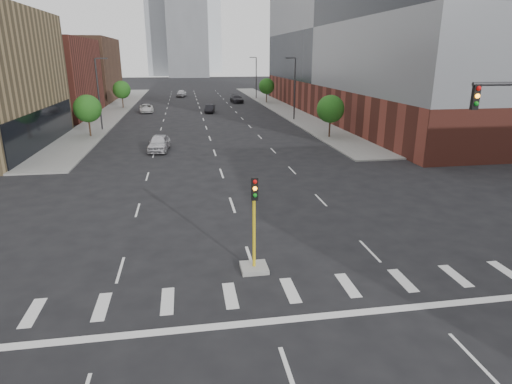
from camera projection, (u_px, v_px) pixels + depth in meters
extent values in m
cube|color=gray|center=(117.00, 109.00, 78.15)|extent=(5.00, 92.00, 0.15)
cube|color=gray|center=(277.00, 106.00, 82.81)|extent=(5.00, 92.00, 0.15)
cube|color=brown|center=(23.00, 78.00, 66.90)|extent=(20.00, 22.00, 12.00)
cube|color=brown|center=(65.00, 70.00, 91.19)|extent=(20.00, 24.00, 13.00)
cube|color=brown|center=(380.00, 99.00, 71.16)|extent=(24.00, 70.00, 5.00)
cube|color=slate|center=(386.00, 28.00, 67.82)|extent=(24.00, 70.00, 17.00)
cube|color=#B2B7BC|center=(168.00, 0.00, 205.91)|extent=(22.00, 22.00, 70.00)
cube|color=#B2B7BC|center=(202.00, 0.00, 244.79)|extent=(20.00, 20.00, 80.00)
cube|color=slate|center=(187.00, 26.00, 192.29)|extent=(18.00, 18.00, 44.00)
cube|color=#999993|center=(254.00, 268.00, 19.36)|extent=(1.20, 1.20, 0.20)
cylinder|color=gold|center=(254.00, 233.00, 18.85)|extent=(0.14, 0.14, 3.20)
cube|color=black|center=(255.00, 189.00, 18.04)|extent=(0.28, 0.18, 1.00)
sphere|color=red|center=(255.00, 182.00, 17.84)|extent=(0.18, 0.18, 0.18)
sphere|color=orange|center=(255.00, 189.00, 17.93)|extent=(0.18, 0.18, 0.18)
sphere|color=#0C7F19|center=(255.00, 195.00, 18.02)|extent=(0.18, 0.18, 0.18)
cube|color=black|center=(475.00, 97.00, 17.00)|extent=(0.28, 0.18, 1.00)
sphere|color=red|center=(479.00, 88.00, 16.78)|extent=(0.18, 0.18, 0.18)
sphere|color=orange|center=(478.00, 96.00, 16.87)|extent=(0.18, 0.18, 0.18)
sphere|color=#0C7F19|center=(476.00, 104.00, 16.96)|extent=(0.18, 0.18, 0.18)
cylinder|color=#2D2D30|center=(295.00, 90.00, 63.37)|extent=(0.20, 0.20, 9.00)
cube|color=#2D2D30|center=(290.00, 58.00, 61.88)|extent=(1.40, 0.22, 0.15)
cylinder|color=#2D2D30|center=(256.00, 78.00, 96.28)|extent=(0.20, 0.20, 9.00)
cube|color=#2D2D30|center=(253.00, 57.00, 94.79)|extent=(1.40, 0.22, 0.15)
cylinder|color=#2D2D30|center=(99.00, 95.00, 54.48)|extent=(0.20, 0.20, 9.00)
cube|color=#2D2D30|center=(101.00, 58.00, 53.24)|extent=(1.40, 0.22, 0.15)
cylinder|color=#382619|center=(90.00, 129.00, 50.76)|extent=(0.20, 0.20, 1.75)
sphere|color=#184D14|center=(87.00, 109.00, 50.04)|extent=(3.20, 3.20, 3.20)
cylinder|color=#382619|center=(123.00, 103.00, 78.96)|extent=(0.20, 0.20, 1.75)
sphere|color=#184D14|center=(122.00, 90.00, 78.24)|extent=(3.20, 3.20, 3.20)
cylinder|color=#382619|center=(329.00, 129.00, 50.40)|extent=(0.20, 0.20, 1.75)
sphere|color=#184D14|center=(331.00, 109.00, 49.68)|extent=(3.20, 3.20, 3.20)
cylinder|color=#382619|center=(267.00, 98.00, 88.01)|extent=(0.20, 0.20, 1.75)
sphere|color=#184D14|center=(267.00, 86.00, 87.28)|extent=(3.20, 3.20, 3.20)
imported|color=silver|center=(159.00, 143.00, 43.49)|extent=(2.40, 4.96, 1.63)
imported|color=black|center=(210.00, 109.00, 73.19)|extent=(2.06, 4.28, 1.35)
imported|color=silver|center=(146.00, 108.00, 73.49)|extent=(2.78, 5.16, 1.38)
imported|color=black|center=(237.00, 99.00, 88.69)|extent=(2.54, 5.48, 1.55)
imported|color=silver|center=(181.00, 93.00, 101.83)|extent=(2.61, 5.05, 1.64)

